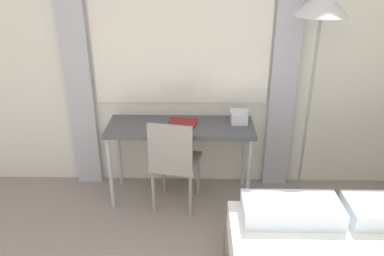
{
  "coord_description": "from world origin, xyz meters",
  "views": [
    {
      "loc": [
        0.16,
        -0.69,
        2.09
      ],
      "look_at": [
        0.11,
        1.98,
        0.89
      ],
      "focal_mm": 35.0,
      "sensor_mm": 36.0,
      "label": 1
    }
  ],
  "objects_px": {
    "desk": "(180,132)",
    "book": "(183,122)",
    "desk_chair": "(174,159)",
    "telephone": "(239,117)",
    "standing_lamp": "(321,17)"
  },
  "relations": [
    {
      "from": "desk_chair",
      "to": "desk",
      "type": "bearing_deg",
      "value": 88.42
    },
    {
      "from": "standing_lamp",
      "to": "telephone",
      "type": "distance_m",
      "value": 1.07
    },
    {
      "from": "telephone",
      "to": "book",
      "type": "height_order",
      "value": "telephone"
    },
    {
      "from": "desk",
      "to": "telephone",
      "type": "height_order",
      "value": "telephone"
    },
    {
      "from": "desk",
      "to": "book",
      "type": "distance_m",
      "value": 0.09
    },
    {
      "from": "desk",
      "to": "book",
      "type": "relative_size",
      "value": 4.88
    },
    {
      "from": "telephone",
      "to": "standing_lamp",
      "type": "bearing_deg",
      "value": -13.81
    },
    {
      "from": "desk_chair",
      "to": "telephone",
      "type": "bearing_deg",
      "value": 36.56
    },
    {
      "from": "desk_chair",
      "to": "book",
      "type": "height_order",
      "value": "desk_chair"
    },
    {
      "from": "desk_chair",
      "to": "telephone",
      "type": "relative_size",
      "value": 4.85
    },
    {
      "from": "telephone",
      "to": "book",
      "type": "xyz_separation_m",
      "value": [
        -0.51,
        -0.05,
        -0.04
      ]
    },
    {
      "from": "standing_lamp",
      "to": "telephone",
      "type": "relative_size",
      "value": 10.52
    },
    {
      "from": "desk",
      "to": "standing_lamp",
      "type": "xyz_separation_m",
      "value": [
        1.11,
        -0.07,
        1.02
      ]
    },
    {
      "from": "telephone",
      "to": "book",
      "type": "bearing_deg",
      "value": -174.77
    },
    {
      "from": "desk_chair",
      "to": "book",
      "type": "bearing_deg",
      "value": 84.22
    }
  ]
}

